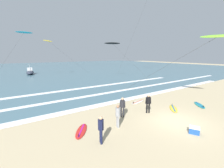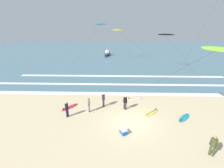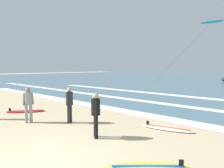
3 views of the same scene
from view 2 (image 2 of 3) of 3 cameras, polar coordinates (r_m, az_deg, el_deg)
The scene contains 20 objects.
ground_plane at distance 14.84m, azimuth 6.71°, elevation -13.70°, with size 160.00×160.00×0.00m, color tan.
ocean_surface at distance 64.01m, azimuth 2.92°, elevation 12.31°, with size 140.00×90.00×0.01m, color #476B7A.
wave_foam_shoreline at distance 20.63m, azimuth 6.54°, elevation -3.65°, with size 42.88×1.02×0.01m, color white.
wave_foam_mid_break at distance 24.06m, azimuth 6.34°, elevation -0.19°, with size 58.60×0.77×0.01m, color white.
wave_foam_outer_break at distance 28.25m, azimuth 3.33°, elevation 2.91°, with size 36.56×0.96×0.01m, color white.
surfer_right_near at distance 16.45m, azimuth 4.85°, elevation -6.26°, with size 0.47×0.36×1.60m.
surfer_left_near at distance 16.99m, azimuth -3.17°, elevation -5.34°, with size 0.33×0.49×1.60m.
surfer_background_far at distance 15.68m, azimuth -16.24°, elevation -8.40°, with size 0.32×0.51×1.60m.
surfer_mid_group at distance 16.07m, azimuth -8.55°, elevation -7.07°, with size 0.32×0.51×1.60m.
surfer_left_far at distance 12.85m, azimuth 33.19°, elevation -17.91°, with size 0.46×0.38×1.60m.
surfboard_foreground_flat at distance 19.32m, azimuth 8.50°, elevation -5.30°, with size 2.18×1.06×0.25m.
surfboard_near_water at distance 17.79m, azimuth -15.20°, elevation -8.12°, with size 1.72×2.05×0.25m.
surfboard_left_pile at distance 16.61m, azimuth 14.11°, elevation -10.11°, with size 1.95×1.86×0.25m.
surfboard_right_spare at distance 16.80m, azimuth 24.88°, elevation -11.12°, with size 1.87×1.94×0.25m.
kite_cyan_high_left at distance 43.49m, azimuth -4.20°, elevation 20.98°, with size 8.15×6.17×9.47m.
kite_lime_high_right at distance 15.29m, azimuth 34.29°, elevation 10.43°, with size 2.98×12.21×6.81m.
kite_yellow_mid_center at distance 42.88m, azimuth 2.06°, elevation 19.08°, with size 11.63×2.78×8.00m.
kite_black_far_left at distance 33.48m, azimuth 19.21°, elevation 16.68°, with size 6.63×6.44×7.26m.
offshore_boat at distance 50.49m, azimuth -1.73°, elevation 10.99°, with size 2.58×5.42×2.70m.
cooler_box at distance 13.28m, azimuth 4.23°, elevation -16.91°, with size 0.68×0.75×0.44m.
Camera 2 is at (-1.32, -12.35, 8.12)m, focal length 24.96 mm.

